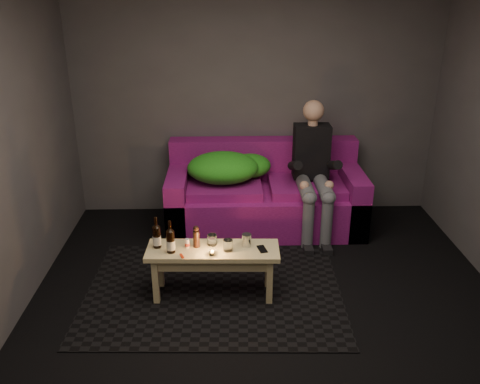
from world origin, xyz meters
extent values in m
plane|color=black|center=(0.00, 0.00, 0.00)|extent=(4.50, 4.50, 0.00)
plane|color=#494749|center=(0.00, 2.25, 1.30)|extent=(4.00, 0.00, 4.00)
cube|color=black|center=(-0.45, 0.50, 0.00)|extent=(2.25, 1.67, 0.01)
cube|color=#730F5F|center=(0.08, 1.77, 0.22)|extent=(2.07, 0.93, 0.43)
cube|color=#730F5F|center=(0.08, 2.12, 0.66)|extent=(2.07, 0.23, 0.45)
cube|color=#730F5F|center=(-0.85, 1.77, 0.32)|extent=(0.21, 0.93, 0.64)
cube|color=#730F5F|center=(1.01, 1.77, 0.32)|extent=(0.21, 0.93, 0.64)
cube|color=#730F5F|center=(-0.35, 1.72, 0.48)|extent=(0.78, 0.62, 0.10)
cube|color=#730F5F|center=(0.52, 1.72, 0.48)|extent=(0.78, 0.62, 0.10)
ellipsoid|color=#238B19|center=(-0.37, 1.77, 0.68)|extent=(0.74, 0.58, 0.31)
ellipsoid|color=#238B19|center=(-0.08, 1.91, 0.65)|extent=(0.45, 0.37, 0.25)
ellipsoid|color=#238B19|center=(-0.59, 1.89, 0.61)|extent=(0.33, 0.27, 0.17)
cube|color=black|center=(0.57, 1.82, 0.84)|extent=(0.37, 0.23, 0.57)
sphere|color=tan|center=(0.57, 1.82, 1.27)|extent=(0.22, 0.22, 0.22)
cylinder|color=#575963|center=(0.47, 1.50, 0.55)|extent=(0.14, 0.52, 0.14)
cylinder|color=#575963|center=(0.66, 1.50, 0.55)|extent=(0.14, 0.52, 0.14)
cylinder|color=#575963|center=(0.47, 1.25, 0.26)|extent=(0.11, 0.11, 0.53)
cylinder|color=#575963|center=(0.66, 1.25, 0.26)|extent=(0.11, 0.11, 0.53)
cube|color=black|center=(0.47, 1.19, 0.03)|extent=(0.09, 0.23, 0.06)
cube|color=black|center=(0.66, 1.19, 0.03)|extent=(0.09, 0.23, 0.06)
cube|color=tan|center=(-0.45, 0.45, 0.43)|extent=(1.11, 0.38, 0.04)
cube|color=tan|center=(-0.45, 0.45, 0.36)|extent=(0.97, 0.30, 0.10)
cube|color=tan|center=(-0.92, 0.34, 0.20)|extent=(0.05, 0.05, 0.41)
cube|color=tan|center=(-0.92, 0.59, 0.20)|extent=(0.05, 0.05, 0.41)
cube|color=tan|center=(0.01, 0.31, 0.20)|extent=(0.05, 0.05, 0.41)
cube|color=tan|center=(0.02, 0.56, 0.20)|extent=(0.05, 0.05, 0.41)
cylinder|color=black|center=(-0.91, 0.49, 0.54)|extent=(0.07, 0.07, 0.19)
cylinder|color=white|center=(-0.91, 0.49, 0.51)|extent=(0.07, 0.07, 0.08)
cone|color=black|center=(-0.91, 0.49, 0.65)|extent=(0.07, 0.07, 0.03)
cylinder|color=black|center=(-0.91, 0.49, 0.68)|extent=(0.03, 0.03, 0.09)
cylinder|color=black|center=(-0.79, 0.40, 0.54)|extent=(0.07, 0.07, 0.19)
cylinder|color=white|center=(-0.79, 0.40, 0.52)|extent=(0.07, 0.07, 0.08)
cone|color=black|center=(-0.79, 0.40, 0.66)|extent=(0.07, 0.07, 0.03)
cylinder|color=black|center=(-0.79, 0.40, 0.69)|extent=(0.03, 0.03, 0.09)
cylinder|color=silver|center=(-0.66, 0.48, 0.49)|extent=(0.04, 0.04, 0.08)
cylinder|color=black|center=(-0.59, 0.48, 0.52)|extent=(0.07, 0.07, 0.15)
cylinder|color=white|center=(-0.46, 0.52, 0.50)|extent=(0.09, 0.09, 0.09)
cylinder|color=white|center=(-0.45, 0.35, 0.47)|extent=(0.05, 0.05, 0.04)
sphere|color=orange|center=(-0.45, 0.35, 0.48)|extent=(0.02, 0.02, 0.02)
cylinder|color=white|center=(-0.32, 0.41, 0.50)|extent=(0.08, 0.08, 0.10)
cylinder|color=#AEB1B5|center=(-0.17, 0.49, 0.50)|extent=(0.09, 0.09, 0.11)
cube|color=black|center=(-0.04, 0.42, 0.45)|extent=(0.09, 0.14, 0.01)
cube|color=red|center=(-0.70, 0.32, 0.45)|extent=(0.04, 0.07, 0.01)
camera|label=1|loc=(-0.33, -3.25, 2.49)|focal=38.00mm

